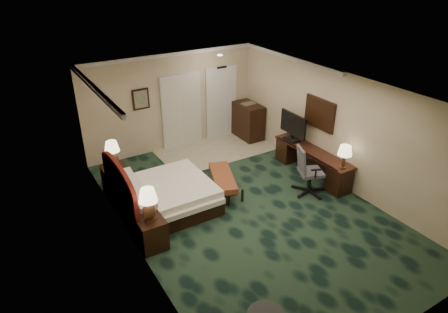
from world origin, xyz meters
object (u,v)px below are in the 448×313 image
desk_chair (311,170)px  minibar (248,121)px  desk (312,163)px  tv (293,127)px  lamp_far (113,154)px  bed (167,196)px  bed_bench (223,183)px  nightstand_far (116,180)px  nightstand_near (151,233)px  lamp_near (149,205)px

desk_chair → minibar: bearing=102.8°
desk → tv: size_ratio=2.53×
desk → tv: tv is taller
lamp_far → desk: lamp_far is taller
desk → tv: (-0.05, 0.74, 0.70)m
lamp_far → tv: bearing=-12.8°
desk → desk_chair: bearing=-134.6°
bed → minibar: minibar is taller
bed_bench → desk_chair: (1.73, -1.04, 0.35)m
desk_chair → tv: bearing=90.0°
nightstand_far → tv: size_ratio=0.72×
bed_bench → bed: bearing=-161.4°
bed → tv: 3.72m
tv → desk_chair: 1.51m
bed → nightstand_far: nightstand_far is taller
bed_bench → desk_chair: 2.05m
bed → bed_bench: 1.38m
tv → desk_chair: (-0.53, -1.34, -0.47)m
desk_chair → nightstand_near: bearing=-159.3°
bed → nightstand_near: bearing=-127.2°
bed → tv: bearing=3.8°
nightstand_far → minibar: (4.39, 1.06, 0.19)m
desk → minibar: minibar is taller
nightstand_far → desk_chair: (3.86, -2.28, 0.24)m
nightstand_near → desk: desk is taller
bed → lamp_near: bearing=-127.0°
nightstand_far → minibar: 4.52m
desk_chair → nightstand_far: bearing=171.2°
lamp_far → tv: 4.48m
nightstand_far → lamp_near: (-0.02, -2.21, 0.61)m
nightstand_near → bed_bench: (2.15, 0.97, -0.08)m
lamp_near → desk: lamp_near is taller
lamp_near → bed_bench: bearing=24.4°
nightstand_near → tv: tv is taller
bed_bench → nightstand_near: bearing=-135.1°
desk → desk_chair: desk_chair is taller
nightstand_far → tv: (4.39, -0.95, 0.71)m
nightstand_far → desk_chair: 4.49m
nightstand_near → nightstand_far: (0.02, 2.21, 0.03)m
lamp_near → bed_bench: 2.46m
bed → minibar: 4.28m
bed_bench → minibar: minibar is taller
nightstand_far → desk_chair: bearing=-30.6°
bed → desk: desk is taller
nightstand_far → lamp_near: bearing=-90.5°
lamp_far → bed: bearing=-59.4°
lamp_far → desk: (4.42, -1.74, -0.64)m
lamp_near → bed_bench: lamp_near is taller
bed → bed_bench: bed is taller
nightstand_near → minibar: size_ratio=0.58×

